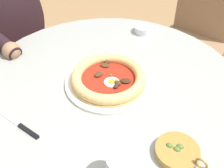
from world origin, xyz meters
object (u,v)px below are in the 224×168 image
object	(u,v)px
dining_table	(109,110)
steak_knife	(21,126)
cafe_chair_diner	(4,46)
pizza_on_plate	(108,79)
ramekin_capers	(143,29)
olive_pan	(177,152)
diner_person	(17,56)
cafe_chair_spare_far	(195,32)

from	to	relation	value
dining_table	steak_knife	size ratio (longest dim) A/B	4.50
dining_table	cafe_chair_diner	size ratio (longest dim) A/B	1.08
dining_table	steak_knife	xyz separation A→B (m)	(0.13, 0.28, 0.14)
pizza_on_plate	ramekin_capers	distance (m)	0.36
olive_pan	diner_person	distance (m)	1.04
pizza_on_plate	olive_pan	size ratio (longest dim) A/B	2.12
steak_knife	olive_pan	xyz separation A→B (m)	(-0.42, -0.12, 0.01)
pizza_on_plate	steak_knife	distance (m)	0.31
dining_table	olive_pan	world-z (taller)	olive_pan
olive_pan	cafe_chair_diner	size ratio (longest dim) A/B	0.16
ramekin_capers	diner_person	bearing A→B (deg)	15.58
diner_person	cafe_chair_spare_far	distance (m)	1.04
dining_table	cafe_chair_diner	bearing A→B (deg)	-15.92
ramekin_capers	cafe_chair_diner	distance (m)	0.82
steak_knife	ramekin_capers	size ratio (longest dim) A/B	2.74
pizza_on_plate	dining_table	bearing A→B (deg)	10.22
olive_pan	cafe_chair_diner	bearing A→B (deg)	-19.70
ramekin_capers	olive_pan	size ratio (longest dim) A/B	0.55
steak_knife	cafe_chair_spare_far	size ratio (longest dim) A/B	0.24
pizza_on_plate	olive_pan	distance (m)	0.33
dining_table	pizza_on_plate	xyz separation A→B (m)	(-0.00, -0.00, 0.15)
dining_table	cafe_chair_spare_far	xyz separation A→B (m)	(-0.12, -0.88, -0.10)
cafe_chair_diner	cafe_chair_spare_far	size ratio (longest dim) A/B	0.99
cafe_chair_diner	cafe_chair_spare_far	bearing A→B (deg)	-144.09
ramekin_capers	cafe_chair_spare_far	world-z (taller)	cafe_chair_spare_far
olive_pan	cafe_chair_spare_far	bearing A→B (deg)	-80.66
dining_table	steak_knife	world-z (taller)	steak_knife
steak_knife	olive_pan	world-z (taller)	olive_pan
ramekin_capers	steak_knife	bearing A→B (deg)	80.69
pizza_on_plate	steak_knife	size ratio (longest dim) A/B	1.41
dining_table	olive_pan	distance (m)	0.36
dining_table	ramekin_capers	distance (m)	0.39
pizza_on_plate	olive_pan	xyz separation A→B (m)	(-0.29, 0.16, -0.01)
dining_table	pizza_on_plate	size ratio (longest dim) A/B	3.20
steak_knife	ramekin_capers	xyz separation A→B (m)	(-0.11, -0.64, 0.01)
dining_table	ramekin_capers	xyz separation A→B (m)	(0.03, -0.36, 0.15)
ramekin_capers	cafe_chair_spare_far	size ratio (longest dim) A/B	0.09
cafe_chair_diner	cafe_chair_spare_far	xyz separation A→B (m)	(-0.91, -0.66, 0.00)
dining_table	olive_pan	size ratio (longest dim) A/B	6.80
steak_knife	cafe_chair_spare_far	xyz separation A→B (m)	(-0.25, -1.16, -0.23)
dining_table	pizza_on_plate	world-z (taller)	pizza_on_plate
pizza_on_plate	diner_person	world-z (taller)	diner_person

